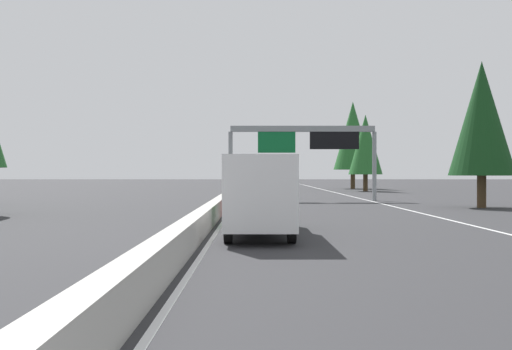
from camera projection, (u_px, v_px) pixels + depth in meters
name	position (u px, v px, depth m)	size (l,w,h in m)	color
ground_plane	(239.00, 195.00, 63.23)	(320.00, 320.00, 0.00)	#2D2D30
median_barrier	(240.00, 186.00, 83.23)	(180.00, 0.56, 0.90)	#ADAAA3
shoulder_stripe_right	(331.00, 192.00, 73.25)	(160.00, 0.16, 0.01)	silver
shoulder_stripe_median	(243.00, 192.00, 73.23)	(160.00, 0.16, 0.01)	silver
sign_gantry_overhead	(305.00, 141.00, 49.20)	(0.50, 12.68, 6.39)	gray
box_truck_mid_right	(259.00, 193.00, 21.90)	(8.50, 2.40, 2.95)	white
sedan_distant_a	(257.00, 203.00, 32.00)	(4.40, 1.80, 1.47)	red
sedan_far_center	(282.00, 185.00, 80.08)	(4.40, 1.80, 1.47)	silver
sedan_far_left	(255.00, 181.00, 130.43)	(4.40, 1.80, 1.47)	white
conifer_right_near	(482.00, 119.00, 39.07)	(4.39, 4.39, 9.97)	#4C3823
conifer_right_mid	(365.00, 145.00, 74.72)	(4.39, 4.39, 9.97)	#4C3823
conifer_right_far	(353.00, 136.00, 87.08)	(5.81, 5.81, 13.20)	#4C3823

